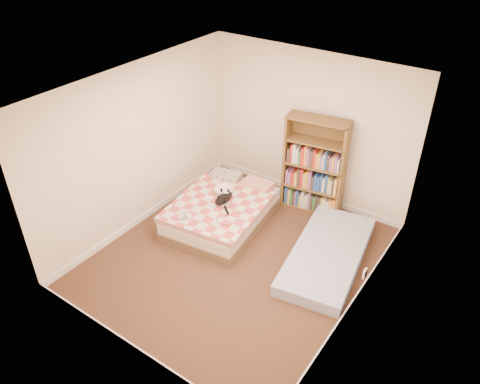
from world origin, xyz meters
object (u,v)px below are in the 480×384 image
Objects in this scene: bed at (223,210)px; bookshelf at (314,177)px; black_cat at (225,197)px; white_dog at (224,189)px; floor_mattress at (327,255)px.

bookshelf is at bearing 43.93° from bed.
black_cat is at bearing -17.28° from bed.
bed is 0.34m from white_dog.
bed is at bearing -137.97° from bookshelf.
black_cat reaches higher than bed.
bed is at bearing 145.53° from black_cat.
black_cat reaches higher than floor_mattress.
white_dog is (-1.83, 0.03, 0.41)m from floor_mattress.
bookshelf is 4.52× the size of white_dog.
black_cat is at bearing -136.26° from bookshelf.
white_dog is at bearing 169.84° from floor_mattress.
bed is 0.28m from black_cat.
floor_mattress is (1.75, 0.12, -0.12)m from bed.
bookshelf is 1.41m from floor_mattress.
floor_mattress is at bearing -20.08° from black_cat.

